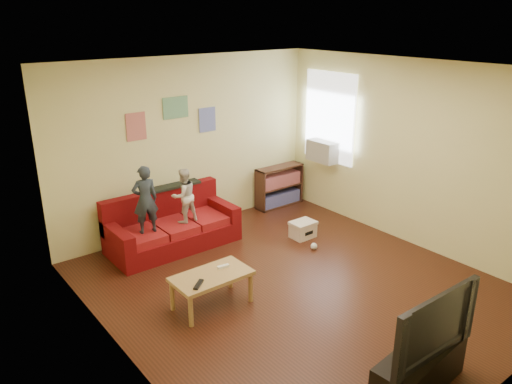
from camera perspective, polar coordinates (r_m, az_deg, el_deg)
room_shell at (r=5.89m, az=4.80°, el=0.68°), size 4.52×5.02×2.72m
sofa at (r=7.50m, az=-9.67°, el=-4.04°), size 1.88×0.87×0.83m
child_a at (r=6.96m, az=-12.55°, el=-0.86°), size 0.39×0.29×0.96m
child_b at (r=7.24m, az=-8.26°, el=-0.41°), size 0.41×0.32×0.81m
coffee_table at (r=5.91m, az=-5.10°, el=-9.85°), size 0.92×0.51×0.41m
remote at (r=5.68m, az=-6.59°, el=-10.45°), size 0.20×0.17×0.02m
game_controller at (r=6.01m, az=-3.77°, el=-8.49°), size 0.15×0.06×0.03m
bookshelf at (r=8.92m, az=2.67°, el=0.45°), size 0.91×0.27×0.73m
window at (r=8.47m, az=8.41°, el=8.45°), size 0.04×1.08×1.48m
ac_unit at (r=8.51m, az=7.66°, el=4.66°), size 0.28×0.55×0.35m
artwork_left at (r=7.35m, az=-13.55°, el=7.27°), size 0.30×0.01×0.40m
artwork_center at (r=7.60m, az=-9.18°, el=9.50°), size 0.42×0.01×0.32m
artwork_right at (r=7.92m, az=-5.58°, el=8.23°), size 0.30×0.01×0.38m
file_box at (r=7.74m, az=5.38°, el=-4.27°), size 0.38×0.29×0.26m
tv_stand at (r=5.05m, az=18.14°, el=-18.79°), size 1.12×0.47×0.41m
television at (r=4.75m, az=18.82°, el=-13.81°), size 1.11×0.16×0.64m
tissue at (r=7.40m, az=6.64°, el=-6.18°), size 0.10×0.10×0.10m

